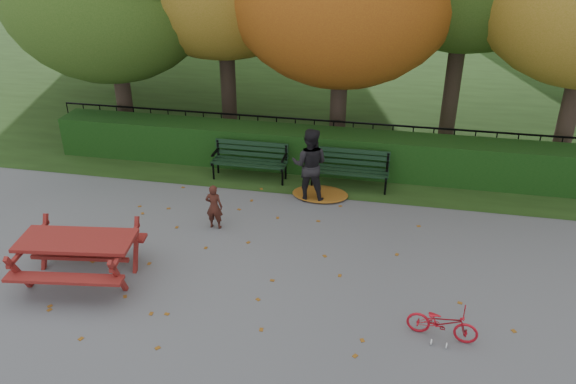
% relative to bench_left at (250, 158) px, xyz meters
% --- Properties ---
extents(ground, '(90.00, 90.00, 0.00)m').
position_rel_bench_left_xyz_m(ground, '(1.30, -3.70, -0.52)').
color(ground, slate).
rests_on(ground, ground).
extents(grass_strip, '(90.00, 90.00, 0.00)m').
position_rel_bench_left_xyz_m(grass_strip, '(1.30, 10.30, -0.51)').
color(grass_strip, '#1D3211').
rests_on(grass_strip, ground).
extents(hedge, '(13.00, 0.90, 1.00)m').
position_rel_bench_left_xyz_m(hedge, '(1.30, 0.80, -0.02)').
color(hedge, black).
rests_on(hedge, ground).
extents(iron_fence, '(14.00, 0.04, 1.02)m').
position_rel_bench_left_xyz_m(iron_fence, '(1.30, 1.60, 0.02)').
color(iron_fence, black).
rests_on(iron_fence, ground).
extents(bench_left, '(1.80, 0.57, 0.88)m').
position_rel_bench_left_xyz_m(bench_left, '(0.00, 0.00, 0.00)').
color(bench_left, black).
rests_on(bench_left, ground).
extents(bench_right, '(1.80, 0.57, 0.88)m').
position_rel_bench_left_xyz_m(bench_right, '(2.40, 0.00, 0.00)').
color(bench_right, black).
rests_on(bench_right, ground).
extents(picnic_table, '(2.16, 1.84, 0.96)m').
position_rel_bench_left_xyz_m(picnic_table, '(-1.87, -4.61, 0.13)').
color(picnic_table, maroon).
rests_on(picnic_table, ground).
extents(leaf_pile, '(1.29, 0.89, 0.09)m').
position_rel_bench_left_xyz_m(leaf_pile, '(1.80, -0.63, -0.48)').
color(leaf_pile, brown).
rests_on(leaf_pile, ground).
extents(leaf_scatter, '(9.00, 5.70, 0.01)m').
position_rel_bench_left_xyz_m(leaf_scatter, '(1.30, -3.40, -0.51)').
color(leaf_scatter, brown).
rests_on(leaf_scatter, ground).
extents(child, '(0.35, 0.23, 0.97)m').
position_rel_bench_left_xyz_m(child, '(-0.11, -2.43, -0.04)').
color(child, '#3E1B13').
rests_on(child, ground).
extents(adult, '(0.83, 0.65, 1.68)m').
position_rel_bench_left_xyz_m(adult, '(1.58, -0.80, 0.32)').
color(adult, black).
rests_on(adult, ground).
extents(bicycle, '(1.12, 0.53, 0.56)m').
position_rel_bench_left_xyz_m(bicycle, '(4.31, -4.90, -0.24)').
color(bicycle, '#B0101D').
rests_on(bicycle, ground).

